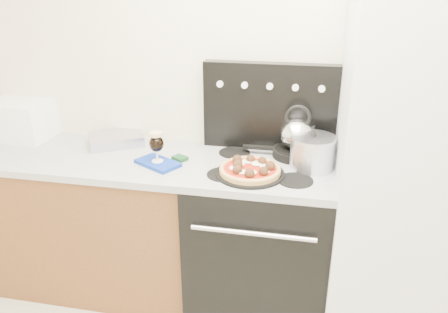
% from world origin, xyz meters
% --- Properties ---
extents(room_shell, '(3.52, 3.01, 2.52)m').
position_xyz_m(room_shell, '(0.00, 0.29, 1.25)').
color(room_shell, beige).
rests_on(room_shell, ground).
extents(base_cabinet, '(1.45, 0.60, 0.86)m').
position_xyz_m(base_cabinet, '(-1.02, 1.20, 0.43)').
color(base_cabinet, brown).
rests_on(base_cabinet, ground).
extents(countertop, '(1.48, 0.63, 0.04)m').
position_xyz_m(countertop, '(-1.02, 1.20, 0.88)').
color(countertop, '#B4B4B5').
rests_on(countertop, base_cabinet).
extents(stove_body, '(0.76, 0.65, 0.88)m').
position_xyz_m(stove_body, '(0.08, 1.18, 0.44)').
color(stove_body, black).
rests_on(stove_body, ground).
extents(cooktop, '(0.76, 0.65, 0.04)m').
position_xyz_m(cooktop, '(0.08, 1.18, 0.90)').
color(cooktop, '#ADADB2').
rests_on(cooktop, stove_body).
extents(backguard, '(0.76, 0.08, 0.50)m').
position_xyz_m(backguard, '(0.08, 1.45, 1.17)').
color(backguard, black).
rests_on(backguard, cooktop).
extents(fridge, '(0.64, 0.68, 1.90)m').
position_xyz_m(fridge, '(0.78, 1.15, 0.95)').
color(fridge, silver).
rests_on(fridge, ground).
extents(toaster_oven, '(0.39, 0.29, 0.24)m').
position_xyz_m(toaster_oven, '(-1.49, 1.37, 1.02)').
color(toaster_oven, white).
rests_on(toaster_oven, countertop).
extents(foil_sheet, '(0.39, 0.36, 0.06)m').
position_xyz_m(foil_sheet, '(-0.85, 1.37, 0.93)').
color(foil_sheet, silver).
rests_on(foil_sheet, countertop).
extents(oven_mitt, '(0.28, 0.24, 0.02)m').
position_xyz_m(oven_mitt, '(-0.49, 1.12, 0.91)').
color(oven_mitt, '#1233A6').
rests_on(oven_mitt, countertop).
extents(beer_glass, '(0.08, 0.08, 0.17)m').
position_xyz_m(beer_glass, '(-0.49, 1.12, 1.01)').
color(beer_glass, black).
rests_on(beer_glass, oven_mitt).
extents(pizza_pan, '(0.45, 0.45, 0.01)m').
position_xyz_m(pizza_pan, '(0.03, 1.06, 0.93)').
color(pizza_pan, black).
rests_on(pizza_pan, cooktop).
extents(pizza, '(0.34, 0.34, 0.04)m').
position_xyz_m(pizza, '(0.03, 1.06, 0.95)').
color(pizza, tan).
rests_on(pizza, pizza_pan).
extents(skillet, '(0.26, 0.26, 0.05)m').
position_xyz_m(skillet, '(0.25, 1.34, 0.94)').
color(skillet, black).
rests_on(skillet, cooktop).
extents(tea_kettle, '(0.23, 0.23, 0.21)m').
position_xyz_m(tea_kettle, '(0.25, 1.34, 1.07)').
color(tea_kettle, white).
rests_on(tea_kettle, skillet).
extents(stock_pot, '(0.26, 0.26, 0.17)m').
position_xyz_m(stock_pot, '(0.33, 1.20, 1.00)').
color(stock_pot, silver).
rests_on(stock_pot, cooktop).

